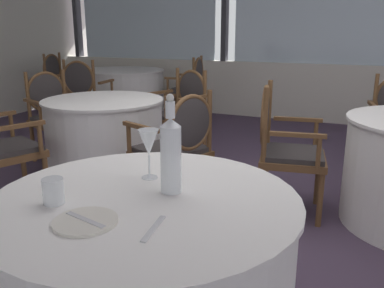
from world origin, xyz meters
TOP-DOWN VIEW (x-y plane):
  - ground_plane at (0.00, 0.00)m, footprint 12.87×12.87m
  - window_wall_far at (0.00, 3.72)m, footprint 9.14×0.14m
  - side_plate at (0.04, -1.66)m, footprint 0.20×0.20m
  - butter_knife at (0.04, -1.66)m, footprint 0.17×0.06m
  - dinner_fork at (0.25, -1.61)m, footprint 0.04×0.17m
  - water_bottle at (0.17, -1.33)m, footprint 0.08×0.08m
  - wine_glass at (0.02, -1.23)m, footprint 0.08×0.08m
  - water_tumbler at (-0.15, -1.59)m, footprint 0.07×0.07m
  - background_table_0 at (-2.66, 2.64)m, footprint 1.28×1.28m
  - dining_chair_0_0 at (-2.80, 3.70)m, footprint 0.58×0.52m
  - dining_chair_0_1 at (-3.72, 2.50)m, footprint 0.52×0.58m
  - dining_chair_0_2 at (-2.52, 1.59)m, footprint 0.58×0.52m
  - dining_chair_0_3 at (-1.60, 2.79)m, footprint 0.52×0.58m
  - dining_chair_1_0 at (0.23, 0.32)m, footprint 0.54×0.59m
  - background_table_3 at (-1.31, 0.30)m, footprint 1.04×1.04m
  - dining_chair_3_0 at (-0.43, -0.04)m, footprint 0.60×0.63m
  - dining_chair_3_1 at (-0.96, 1.18)m, footprint 0.63×0.60m
  - dining_chair_3_2 at (-2.19, 0.64)m, footprint 0.60×0.63m

SIDE VIEW (x-z plane):
  - ground_plane at x=0.00m, z-range 0.00..0.00m
  - background_table_0 at x=-2.66m, z-range 0.00..0.76m
  - background_table_3 at x=-1.31m, z-range 0.00..0.76m
  - dining_chair_0_0 at x=-2.80m, z-range 0.08..0.99m
  - dining_chair_3_2 at x=-2.19m, z-range 0.07..1.00m
  - dining_chair_3_0 at x=-0.43m, z-range 0.09..1.01m
  - dining_chair_1_0 at x=0.23m, z-range 0.07..1.03m
  - dining_chair_3_1 at x=-0.96m, z-range 0.09..1.03m
  - dining_chair_0_1 at x=-3.72m, z-range 0.07..1.05m
  - dining_chair_0_3 at x=-1.60m, z-range 0.08..1.05m
  - dining_chair_0_2 at x=-2.52m, z-range 0.09..1.07m
  - dinner_fork at x=0.25m, z-range 0.76..0.76m
  - side_plate at x=0.04m, z-range 0.76..0.77m
  - butter_knife at x=0.04m, z-range 0.76..0.77m
  - water_tumbler at x=-0.15m, z-range 0.76..0.84m
  - wine_glass at x=0.02m, z-range 0.80..1.00m
  - water_bottle at x=0.17m, z-range 0.72..1.08m
  - window_wall_far at x=0.00m, z-range -0.29..2.58m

